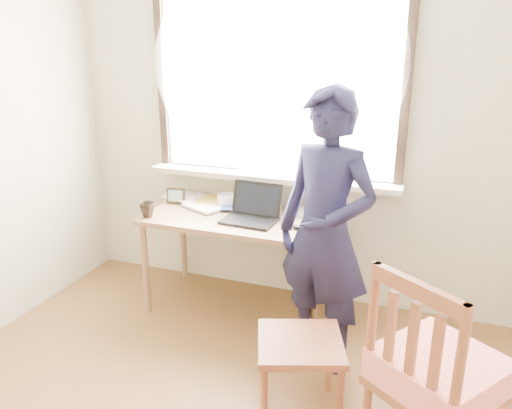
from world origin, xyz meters
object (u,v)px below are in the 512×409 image
(side_chair, at_px, (436,375))
(person, at_px, (325,233))
(mug_white, at_px, (226,201))
(mug_dark, at_px, (147,210))
(desk, at_px, (240,226))
(work_chair, at_px, (300,352))
(laptop, at_px, (253,212))

(side_chair, height_order, person, person)
(mug_white, relative_size, mug_dark, 1.19)
(mug_dark, distance_m, side_chair, 2.13)
(mug_white, bearing_deg, desk, -41.07)
(mug_white, bearing_deg, mug_dark, -139.77)
(work_chair, relative_size, side_chair, 0.52)
(desk, xyz_separation_m, mug_dark, (-0.60, -0.22, 0.12))
(mug_dark, relative_size, person, 0.07)
(mug_white, height_order, mug_dark, mug_white)
(work_chair, relative_size, person, 0.32)
(laptop, height_order, mug_white, laptop)
(laptop, distance_m, mug_white, 0.32)
(side_chair, relative_size, person, 0.62)
(work_chair, bearing_deg, laptop, 123.62)
(desk, relative_size, side_chair, 1.29)
(mug_white, relative_size, person, 0.08)
(desk, relative_size, mug_dark, 11.91)
(laptop, xyz_separation_m, side_chair, (1.22, -1.08, -0.23))
(laptop, relative_size, mug_dark, 3.37)
(laptop, distance_m, mug_dark, 0.73)
(work_chair, distance_m, person, 0.69)
(mug_white, bearing_deg, person, -32.56)
(desk, bearing_deg, mug_dark, -159.42)
(work_chair, xyz_separation_m, person, (-0.00, 0.51, 0.46))
(work_chair, bearing_deg, mug_dark, 151.95)
(desk, xyz_separation_m, work_chair, (0.69, -0.91, -0.27))
(mug_dark, distance_m, person, 1.30)
(mug_white, height_order, work_chair, mug_white)
(laptop, relative_size, mug_white, 2.82)
(work_chair, bearing_deg, mug_white, 129.01)
(laptop, xyz_separation_m, person, (0.58, -0.37, 0.06))
(desk, bearing_deg, laptop, -15.70)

